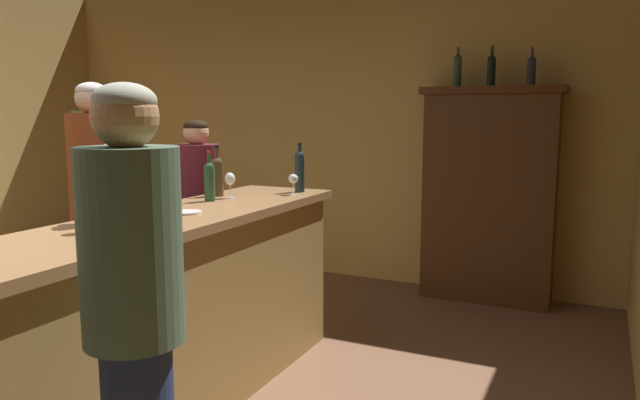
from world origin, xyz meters
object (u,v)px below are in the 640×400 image
(wine_bottle_pinot, at_px, (173,189))
(display_bottle_left, at_px, (458,69))
(bar_counter, at_px, (150,324))
(display_bottle_center, at_px, (531,69))
(cheese_plate, at_px, (188,212))
(patron_by_cabinet, at_px, (198,209))
(wine_bottle_riesling, at_px, (217,174))
(patron_in_navy, at_px, (101,194))
(wine_bottle_syrah, at_px, (209,180))
(flower_arrangement, at_px, (102,187))
(patron_in_grey, at_px, (98,209))
(bartender, at_px, (134,312))
(display_bottle_midleft, at_px, (491,69))
(wine_bottle_chardonnay, at_px, (300,169))
(display_cabinet, at_px, (489,191))
(wine_glass_spare, at_px, (230,180))
(wine_glass_rear, at_px, (293,180))
(wine_glass_mid, at_px, (87,207))

(wine_bottle_pinot, bearing_deg, display_bottle_left, 73.42)
(bar_counter, relative_size, display_bottle_center, 9.81)
(cheese_plate, height_order, display_bottle_left, display_bottle_left)
(wine_bottle_pinot, xyz_separation_m, patron_by_cabinet, (-0.87, 1.34, -0.36))
(cheese_plate, bearing_deg, wine_bottle_riesling, 111.87)
(wine_bottle_riesling, distance_m, patron_in_navy, 1.11)
(display_bottle_center, bearing_deg, display_bottle_left, 180.00)
(wine_bottle_syrah, height_order, flower_arrangement, flower_arrangement)
(wine_bottle_riesling, bearing_deg, patron_in_grey, -147.66)
(patron_in_grey, bearing_deg, bartender, -3.42)
(patron_in_navy, bearing_deg, cheese_plate, -4.40)
(display_bottle_center, bearing_deg, patron_by_cabinet, -149.78)
(wine_bottle_syrah, xyz_separation_m, display_bottle_midleft, (1.24, 2.09, 0.73))
(cheese_plate, relative_size, patron_in_navy, 0.08)
(wine_bottle_syrah, distance_m, flower_arrangement, 0.80)
(wine_bottle_chardonnay, relative_size, wine_bottle_riesling, 1.02)
(wine_bottle_chardonnay, height_order, wine_bottle_syrah, wine_bottle_chardonnay)
(display_cabinet, bearing_deg, wine_glass_spare, -122.12)
(display_bottle_midleft, bearing_deg, cheese_plate, -113.19)
(wine_bottle_chardonnay, height_order, display_bottle_center, display_bottle_center)
(wine_glass_spare, bearing_deg, wine_bottle_chardonnay, 60.20)
(bar_counter, distance_m, patron_in_grey, 1.06)
(cheese_plate, relative_size, display_bottle_midleft, 0.45)
(display_bottle_midleft, distance_m, patron_in_navy, 3.14)
(display_bottle_midleft, height_order, patron_in_grey, display_bottle_midleft)
(wine_bottle_pinot, distance_m, display_bottle_left, 2.85)
(display_cabinet, bearing_deg, wine_bottle_pinot, -112.11)
(patron_in_grey, bearing_deg, display_bottle_left, 91.35)
(patron_by_cabinet, bearing_deg, wine_glass_rear, 41.41)
(patron_by_cabinet, bearing_deg, cheese_plate, 4.97)
(bartender, bearing_deg, wine_glass_mid, -21.61)
(wine_bottle_riesling, distance_m, patron_by_cabinet, 0.91)
(patron_by_cabinet, bearing_deg, flower_arrangement, -7.50)
(display_cabinet, bearing_deg, patron_in_grey, -130.69)
(display_cabinet, relative_size, cheese_plate, 12.38)
(display_bottle_left, distance_m, display_bottle_center, 0.57)
(bar_counter, relative_size, flower_arrangement, 7.84)
(wine_bottle_chardonnay, xyz_separation_m, wine_glass_mid, (-0.20, -1.60, -0.04))
(wine_bottle_riesling, height_order, wine_bottle_pinot, wine_bottle_riesling)
(display_bottle_center, bearing_deg, bar_counter, -117.04)
(display_bottle_midleft, bearing_deg, flower_arrangement, -113.54)
(wine_bottle_syrah, xyz_separation_m, flower_arrangement, (-0.03, -0.80, 0.04))
(bar_counter, xyz_separation_m, wine_bottle_chardonnay, (0.17, 1.28, 0.66))
(flower_arrangement, height_order, patron_by_cabinet, patron_by_cabinet)
(display_bottle_left, bearing_deg, patron_in_grey, -126.28)
(cheese_plate, bearing_deg, wine_glass_mid, -97.46)
(display_bottle_midleft, relative_size, patron_by_cabinet, 0.21)
(patron_by_cabinet, bearing_deg, bartender, 2.56)
(cheese_plate, height_order, bartender, bartender)
(display_cabinet, bearing_deg, patron_by_cabinet, -146.26)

